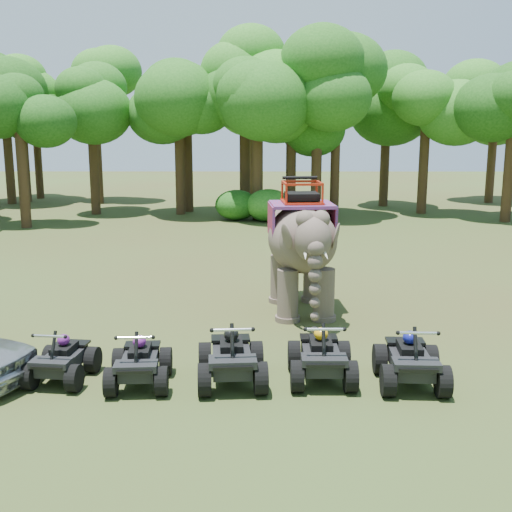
# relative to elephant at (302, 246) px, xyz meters

# --- Properties ---
(ground) EXTENTS (110.00, 110.00, 0.00)m
(ground) POSITION_rel_elephant_xyz_m (-1.25, -2.82, -1.85)
(ground) COLOR #47381E
(ground) RESTS_ON ground
(elephant) EXTENTS (2.27, 4.53, 3.69)m
(elephant) POSITION_rel_elephant_xyz_m (0.00, 0.00, 0.00)
(elephant) COLOR brown
(elephant) RESTS_ON ground
(atv_0) EXTENTS (1.30, 1.67, 1.15)m
(atv_0) POSITION_rel_elephant_xyz_m (-5.18, -4.99, -1.27)
(atv_0) COLOR black
(atv_0) RESTS_ON ground
(atv_1) EXTENTS (1.30, 1.72, 1.22)m
(atv_1) POSITION_rel_elephant_xyz_m (-3.56, -5.22, -1.24)
(atv_1) COLOR black
(atv_1) RESTS_ON ground
(atv_2) EXTENTS (1.48, 1.94, 1.36)m
(atv_2) POSITION_rel_elephant_xyz_m (-1.72, -5.10, -1.16)
(atv_2) COLOR black
(atv_2) RESTS_ON ground
(atv_3) EXTENTS (1.30, 1.78, 1.32)m
(atv_3) POSITION_rel_elephant_xyz_m (0.10, -4.95, -1.19)
(atv_3) COLOR black
(atv_3) RESTS_ON ground
(atv_4) EXTENTS (1.38, 1.84, 1.32)m
(atv_4) POSITION_rel_elephant_xyz_m (1.86, -5.17, -1.19)
(atv_4) COLOR black
(atv_4) RESTS_ON ground
(tree_0) EXTENTS (6.14, 6.14, 8.77)m
(tree_0) POSITION_rel_elephant_xyz_m (-1.25, 17.34, 2.54)
(tree_0) COLOR #195114
(tree_0) RESTS_ON ground
(tree_1) EXTENTS (5.09, 5.09, 7.27)m
(tree_1) POSITION_rel_elephant_xyz_m (3.09, 18.88, 1.79)
(tree_1) COLOR #195114
(tree_1) RESTS_ON ground
(tree_2) EXTENTS (5.81, 5.81, 8.30)m
(tree_2) POSITION_rel_elephant_xyz_m (8.25, 19.71, 2.30)
(tree_2) COLOR #195114
(tree_2) RESTS_ON ground
(tree_3) EXTENTS (5.56, 5.56, 7.94)m
(tree_3) POSITION_rel_elephant_xyz_m (11.90, 16.48, 2.12)
(tree_3) COLOR #195114
(tree_3) RESTS_ON ground
(tree_26) EXTENTS (4.99, 4.99, 7.13)m
(tree_26) POSITION_rel_elephant_xyz_m (-12.85, 14.45, 1.72)
(tree_26) COLOR #195114
(tree_26) RESTS_ON ground
(tree_27) EXTENTS (5.34, 5.34, 7.62)m
(tree_27) POSITION_rel_elephant_xyz_m (-10.56, 19.31, 1.97)
(tree_27) COLOR #195114
(tree_27) RESTS_ON ground
(tree_28) EXTENTS (5.47, 5.47, 7.82)m
(tree_28) POSITION_rel_elephant_xyz_m (-5.67, 19.30, 2.06)
(tree_28) COLOR #195114
(tree_28) RESTS_ON ground
(tree_29) EXTENTS (6.06, 6.06, 8.66)m
(tree_29) POSITION_rel_elephant_xyz_m (6.67, 23.07, 2.49)
(tree_29) COLOR #195114
(tree_29) RESTS_ON ground
(tree_30) EXTENTS (6.01, 6.01, 8.59)m
(tree_30) POSITION_rel_elephant_xyz_m (0.61, 18.71, 2.45)
(tree_30) COLOR #195114
(tree_30) RESTS_ON ground
(tree_32) EXTENTS (5.64, 5.64, 8.05)m
(tree_32) POSITION_rel_elephant_xyz_m (-5.33, 20.45, 2.18)
(tree_32) COLOR #195114
(tree_32) RESTS_ON ground
(tree_33) EXTENTS (4.97, 4.97, 7.10)m
(tree_33) POSITION_rel_elephant_xyz_m (-16.37, 27.08, 1.70)
(tree_33) COLOR #195114
(tree_33) RESTS_ON ground
(tree_34) EXTENTS (6.64, 6.64, 9.48)m
(tree_34) POSITION_rel_elephant_xyz_m (-1.99, 19.56, 2.89)
(tree_34) COLOR #195114
(tree_34) RESTS_ON ground
(tree_35) EXTENTS (6.38, 6.38, 9.12)m
(tree_35) POSITION_rel_elephant_xyz_m (1.97, 18.02, 2.71)
(tree_35) COLOR #195114
(tree_35) RESTS_ON ground
(tree_37) EXTENTS (6.57, 6.57, 9.38)m
(tree_37) POSITION_rel_elephant_xyz_m (-11.58, 24.26, 2.84)
(tree_37) COLOR #195114
(tree_37) RESTS_ON ground
(tree_38) EXTENTS (6.46, 6.46, 9.23)m
(tree_38) POSITION_rel_elephant_xyz_m (-1.54, 26.81, 2.77)
(tree_38) COLOR #195114
(tree_38) RESTS_ON ground
(tree_39) EXTENTS (6.15, 6.15, 8.79)m
(tree_39) POSITION_rel_elephant_xyz_m (-17.20, 24.02, 2.55)
(tree_39) COLOR #195114
(tree_39) RESTS_ON ground
(tree_40) EXTENTS (6.17, 6.17, 8.82)m
(tree_40) POSITION_rel_elephant_xyz_m (-16.63, 25.25, 2.56)
(tree_40) COLOR #195114
(tree_40) RESTS_ON ground
(tree_41) EXTENTS (5.77, 5.77, 8.25)m
(tree_41) POSITION_rel_elephant_xyz_m (13.94, 24.78, 2.28)
(tree_41) COLOR #195114
(tree_41) RESTS_ON ground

